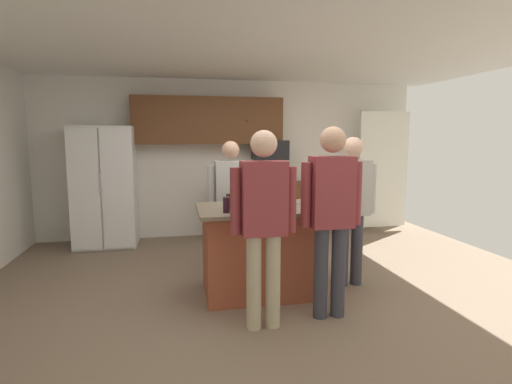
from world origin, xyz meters
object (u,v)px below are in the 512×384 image
object	(u,v)px
glass_short_whisky	(234,203)
mug_ceramic_white	(309,206)
tumbler_amber	(226,205)
mug_blue_stoneware	(291,206)
refrigerator	(105,187)
person_guest_right	(331,209)
person_elder_center	(264,216)
kitchen_island	(262,250)
glass_pilsner	(293,197)
serving_tray	(261,204)
glass_dark_ale	(229,201)
person_host_foreground	(231,197)
glass_stout_tall	(279,202)
person_guest_by_door	(351,201)
microwave_over_range	(270,150)

from	to	relation	value
glass_short_whisky	mug_ceramic_white	bearing A→B (deg)	-8.42
tumbler_amber	mug_blue_stoneware	size ratio (longest dim) A/B	1.23
refrigerator	person_guest_right	bearing A→B (deg)	-51.24
refrigerator	mug_blue_stoneware	xyz separation A→B (m)	(2.17, -2.59, 0.07)
person_elder_center	kitchen_island	bearing A→B (deg)	0.00
person_elder_center	glass_pilsner	distance (m)	1.03
tumbler_amber	serving_tray	world-z (taller)	tumbler_amber
refrigerator	glass_short_whisky	distance (m)	2.98
mug_blue_stoneware	glass_short_whisky	bearing A→B (deg)	169.93
mug_ceramic_white	glass_dark_ale	bearing A→B (deg)	160.15
serving_tray	mug_blue_stoneware	bearing A→B (deg)	-56.77
person_host_foreground	glass_short_whisky	xyz separation A→B (m)	(-0.10, -0.95, 0.08)
mug_ceramic_white	glass_stout_tall	bearing A→B (deg)	152.45
refrigerator	tumbler_amber	bearing A→B (deg)	-59.23
mug_ceramic_white	refrigerator	bearing A→B (deg)	132.13
glass_stout_tall	serving_tray	xyz separation A→B (m)	(-0.14, 0.22, -0.05)
glass_dark_ale	mug_ceramic_white	xyz separation A→B (m)	(0.76, -0.27, -0.03)
person_guest_by_door	glass_short_whisky	world-z (taller)	person_guest_by_door
kitchen_island	glass_pilsner	size ratio (longest dim) A/B	7.90
mug_blue_stoneware	glass_pilsner	xyz separation A→B (m)	(0.13, 0.37, 0.03)
microwave_over_range	refrigerator	bearing A→B (deg)	-177.40
refrigerator	glass_pilsner	world-z (taller)	refrigerator
tumbler_amber	person_elder_center	bearing A→B (deg)	-64.94
person_host_foreground	person_guest_by_door	world-z (taller)	person_guest_by_door
refrigerator	person_guest_by_door	bearing A→B (deg)	-37.84
tumbler_amber	glass_short_whisky	size ratio (longest dim) A/B	0.98
kitchen_island	glass_dark_ale	xyz separation A→B (m)	(-0.34, -0.01, 0.54)
glass_stout_tall	glass_pilsner	bearing A→B (deg)	46.86
mug_blue_stoneware	glass_stout_tall	xyz separation A→B (m)	(-0.09, 0.13, 0.02)
refrigerator	tumbler_amber	xyz separation A→B (m)	(1.53, -2.58, 0.10)
refrigerator	glass_stout_tall	xyz separation A→B (m)	(2.08, -2.46, 0.09)
microwave_over_range	tumbler_amber	xyz separation A→B (m)	(-1.07, -2.69, -0.44)
mug_ceramic_white	glass_pilsner	distance (m)	0.39
kitchen_island	person_host_foreground	distance (m)	0.93
glass_short_whisky	glass_stout_tall	bearing A→B (deg)	3.99
person_guest_by_door	glass_short_whisky	distance (m)	1.35
glass_short_whisky	refrigerator	bearing A→B (deg)	122.93
mug_ceramic_white	glass_short_whisky	bearing A→B (deg)	171.58
person_guest_right	mug_ceramic_white	size ratio (longest dim) A/B	13.96
glass_short_whisky	microwave_over_range	bearing A→B (deg)	69.38
person_elder_center	mug_ceramic_white	size ratio (longest dim) A/B	13.68
person_guest_right	serving_tray	xyz separation A→B (m)	(-0.48, 0.78, -0.06)
person_guest_right	person_elder_center	xyz separation A→B (m)	(-0.64, -0.09, -0.02)
refrigerator	person_elder_center	bearing A→B (deg)	-60.17
kitchen_island	mug_blue_stoneware	world-z (taller)	mug_blue_stoneware
kitchen_island	mug_ceramic_white	size ratio (longest dim) A/B	10.67
glass_dark_ale	mug_ceramic_white	world-z (taller)	glass_dark_ale
person_guest_right	mug_blue_stoneware	distance (m)	0.50
kitchen_island	microwave_over_range	bearing A→B (deg)	74.77
microwave_over_range	mug_blue_stoneware	world-z (taller)	microwave_over_range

